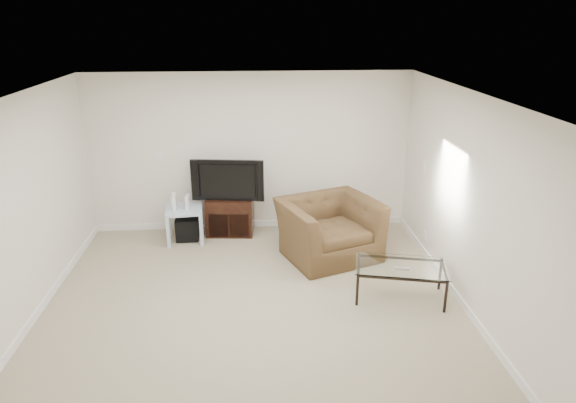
{
  "coord_description": "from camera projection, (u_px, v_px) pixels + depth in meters",
  "views": [
    {
      "loc": [
        0.03,
        -5.33,
        3.3
      ],
      "look_at": [
        0.5,
        1.2,
        0.9
      ],
      "focal_mm": 32.0,
      "sensor_mm": 36.0,
      "label": 1
    }
  ],
  "objects": [
    {
      "name": "television",
      "position": [
        229.0,
        178.0,
        7.89
      ],
      "size": [
        1.05,
        0.34,
        0.64
      ],
      "primitive_type": "imported",
      "rotation": [
        0.0,
        0.0,
        -0.13
      ],
      "color": "black",
      "rests_on": "tv_stand"
    },
    {
      "name": "ceiling",
      "position": [
        248.0,
        97.0,
        5.26
      ],
      "size": [
        5.0,
        5.0,
        0.0
      ],
      "primitive_type": "plane",
      "color": "white",
      "rests_on": "ground"
    },
    {
      "name": "floor",
      "position": [
        253.0,
        308.0,
        6.12
      ],
      "size": [
        5.0,
        5.0,
        0.0
      ],
      "primitive_type": "plane",
      "color": "tan",
      "rests_on": "ground"
    },
    {
      "name": "wall_back",
      "position": [
        250.0,
        153.0,
        8.03
      ],
      "size": [
        5.0,
        0.02,
        2.5
      ],
      "primitive_type": "cube",
      "color": "silver",
      "rests_on": "ground"
    },
    {
      "name": "wall_right",
      "position": [
        470.0,
        204.0,
        5.86
      ],
      "size": [
        0.02,
        5.0,
        2.5
      ],
      "primitive_type": "cube",
      "color": "silver",
      "rests_on": "ground"
    },
    {
      "name": "subwoofer",
      "position": [
        187.0,
        228.0,
        7.93
      ],
      "size": [
        0.35,
        0.35,
        0.34
      ],
      "primitive_type": "cube",
      "rotation": [
        0.0,
        0.0,
        0.03
      ],
      "color": "black",
      "rests_on": "floor"
    },
    {
      "name": "wall_left",
      "position": [
        19.0,
        216.0,
        5.52
      ],
      "size": [
        0.02,
        5.0,
        2.5
      ],
      "primitive_type": "cube",
      "color": "silver",
      "rests_on": "ground"
    },
    {
      "name": "side_table",
      "position": [
        185.0,
        224.0,
        7.88
      ],
      "size": [
        0.6,
        0.6,
        0.52
      ],
      "primitive_type": null,
      "rotation": [
        0.0,
        0.0,
        0.11
      ],
      "color": "#C7E9F2",
      "rests_on": "floor"
    },
    {
      "name": "recliner",
      "position": [
        330.0,
        220.0,
        7.25
      ],
      "size": [
        1.5,
        1.24,
        1.12
      ],
      "primitive_type": "imported",
      "rotation": [
        0.0,
        0.0,
        0.37
      ],
      "color": "#4A311C",
      "rests_on": "floor"
    },
    {
      "name": "coffee_table",
      "position": [
        400.0,
        281.0,
        6.28
      ],
      "size": [
        1.21,
        0.85,
        0.43
      ],
      "primitive_type": null,
      "rotation": [
        0.0,
        0.0,
        -0.23
      ],
      "color": "black",
      "rests_on": "floor"
    },
    {
      "name": "tv_stand",
      "position": [
        230.0,
        215.0,
        8.13
      ],
      "size": [
        0.76,
        0.56,
        0.6
      ],
      "primitive_type": null,
      "rotation": [
        0.0,
        0.0,
        -0.08
      ],
      "color": "black",
      "rests_on": "floor"
    },
    {
      "name": "plate_back",
      "position": [
        160.0,
        155.0,
        7.93
      ],
      "size": [
        0.12,
        0.02,
        0.12
      ],
      "primitive_type": "cube",
      "color": "white",
      "rests_on": "wall_back"
    },
    {
      "name": "game_console",
      "position": [
        174.0,
        202.0,
        7.71
      ],
      "size": [
        0.06,
        0.18,
        0.24
      ],
      "primitive_type": "cube",
      "rotation": [
        0.0,
        0.0,
        0.06
      ],
      "color": "white",
      "rests_on": "side_table"
    },
    {
      "name": "game_case",
      "position": [
        188.0,
        202.0,
        7.75
      ],
      "size": [
        0.06,
        0.16,
        0.21
      ],
      "primitive_type": "cube",
      "rotation": [
        0.0,
        0.0,
        -0.07
      ],
      "color": "silver",
      "rests_on": "side_table"
    },
    {
      "name": "remote",
      "position": [
        402.0,
        268.0,
        6.12
      ],
      "size": [
        0.18,
        0.09,
        0.02
      ],
      "primitive_type": "cube",
      "rotation": [
        0.0,
        0.0,
        -0.25
      ],
      "color": "#B2B2B7",
      "rests_on": "coffee_table"
    },
    {
      "name": "plate_right_switch",
      "position": [
        424.0,
        166.0,
        7.36
      ],
      "size": [
        0.02,
        0.09,
        0.13
      ],
      "primitive_type": "cube",
      "color": "white",
      "rests_on": "wall_right"
    },
    {
      "name": "dvd_player",
      "position": [
        230.0,
        204.0,
        8.02
      ],
      "size": [
        0.41,
        0.31,
        0.06
      ],
      "primitive_type": "cube",
      "rotation": [
        0.0,
        0.0,
        -0.08
      ],
      "color": "black",
      "rests_on": "tv_stand"
    },
    {
      "name": "plate_right_outlet",
      "position": [
        425.0,
        235.0,
        7.4
      ],
      "size": [
        0.02,
        0.08,
        0.12
      ],
      "primitive_type": "cube",
      "color": "white",
      "rests_on": "wall_right"
    }
  ]
}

